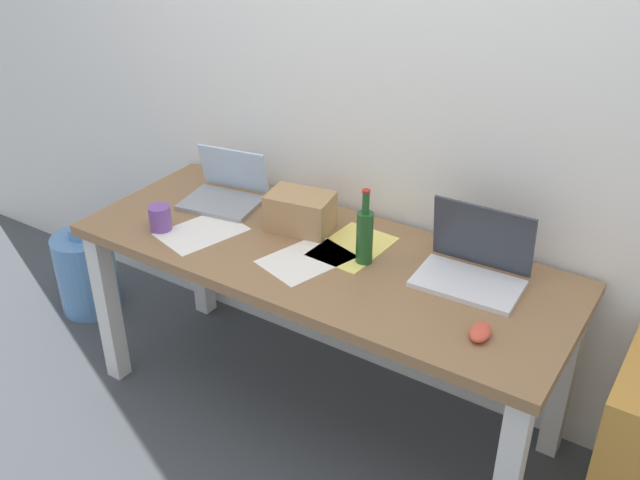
{
  "coord_description": "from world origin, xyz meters",
  "views": [
    {
      "loc": [
        1.16,
        -1.81,
        2.01
      ],
      "look_at": [
        0.0,
        0.0,
        0.77
      ],
      "focal_mm": 40.4,
      "sensor_mm": 36.0,
      "label": 1
    }
  ],
  "objects": [
    {
      "name": "ground_plane",
      "position": [
        0.0,
        0.0,
        0.0
      ],
      "size": [
        8.0,
        8.0,
        0.0
      ],
      "primitive_type": "plane",
      "color": "#42474C"
    },
    {
      "name": "back_wall",
      "position": [
        0.0,
        0.4,
        1.3
      ],
      "size": [
        5.2,
        0.08,
        2.6
      ],
      "primitive_type": "cube",
      "color": "white",
      "rests_on": "ground"
    },
    {
      "name": "desk",
      "position": [
        0.0,
        0.0,
        0.62
      ],
      "size": [
        1.78,
        0.68,
        0.72
      ],
      "color": "olive",
      "rests_on": "ground"
    },
    {
      "name": "laptop_left",
      "position": [
        -0.53,
        0.13,
        0.76
      ],
      "size": [
        0.33,
        0.29,
        0.2
      ],
      "color": "gray",
      "rests_on": "desk"
    },
    {
      "name": "laptop_right",
      "position": [
        0.51,
        0.12,
        0.78
      ],
      "size": [
        0.35,
        0.25,
        0.24
      ],
      "color": "silver",
      "rests_on": "desk"
    },
    {
      "name": "beer_bottle",
      "position": [
        0.16,
        0.03,
        0.83
      ],
      "size": [
        0.06,
        0.06,
        0.27
      ],
      "color": "#1E5123",
      "rests_on": "desk"
    },
    {
      "name": "computer_mouse",
      "position": [
        0.65,
        -0.15,
        0.74
      ],
      "size": [
        0.07,
        0.11,
        0.03
      ],
      "primitive_type": "ellipsoid",
      "rotation": [
        0.0,
        0.0,
        0.11
      ],
      "color": "#D84C38",
      "rests_on": "desk"
    },
    {
      "name": "cardboard_box",
      "position": [
        -0.15,
        0.11,
        0.79
      ],
      "size": [
        0.25,
        0.19,
        0.14
      ],
      "primitive_type": "cube",
      "rotation": [
        0.0,
        0.0,
        0.17
      ],
      "color": "tan",
      "rests_on": "desk"
    },
    {
      "name": "coffee_mug",
      "position": [
        -0.58,
        -0.18,
        0.77
      ],
      "size": [
        0.08,
        0.08,
        0.09
      ],
      "primitive_type": "cylinder",
      "color": "#724799",
      "rests_on": "desk"
    },
    {
      "name": "paper_sheet_front_left",
      "position": [
        -0.44,
        -0.11,
        0.72
      ],
      "size": [
        0.28,
        0.34,
        0.0
      ],
      "primitive_type": "cube",
      "rotation": [
        0.0,
        0.0,
        -0.28
      ],
      "color": "white",
      "rests_on": "desk"
    },
    {
      "name": "paper_sheet_near_back",
      "position": [
        0.08,
        0.09,
        0.72
      ],
      "size": [
        0.23,
        0.31,
        0.0
      ],
      "primitive_type": "cube",
      "rotation": [
        0.0,
        0.0,
        -0.06
      ],
      "color": "#F4E06B",
      "rests_on": "desk"
    },
    {
      "name": "paper_sheet_center",
      "position": [
        -0.01,
        -0.07,
        0.72
      ],
      "size": [
        0.29,
        0.34,
        0.0
      ],
      "primitive_type": "cube",
      "rotation": [
        0.0,
        0.0,
        -0.3
      ],
      "color": "white",
      "rests_on": "desk"
    },
    {
      "name": "water_cooler_jug",
      "position": [
        -1.3,
        0.0,
        0.19
      ],
      "size": [
        0.28,
        0.28,
        0.43
      ],
      "color": "#598CC6",
      "rests_on": "ground"
    }
  ]
}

